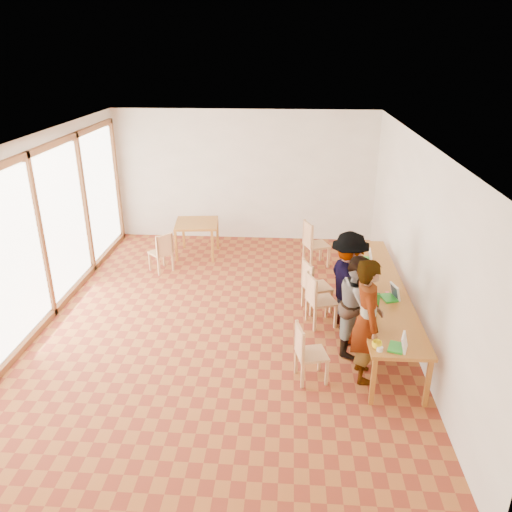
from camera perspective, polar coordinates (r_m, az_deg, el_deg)
The scene contains 25 objects.
ground at distance 8.48m, azimuth -3.66°, elevation -7.38°, with size 8.00×8.00×0.00m, color #9C5325.
wall_back at distance 11.64m, azimuth -1.32°, elevation 9.11°, with size 6.00×0.10×3.00m, color white.
wall_front at distance 4.39m, azimuth -11.09°, elevation -16.58°, with size 6.00×0.10×3.00m, color white.
wall_right at distance 8.01m, azimuth 17.86°, elevation 1.53°, with size 0.10×8.00×3.00m, color white.
window_wall at distance 8.73m, azimuth -23.58°, elevation 2.44°, with size 0.10×8.00×3.00m, color white.
ceiling at distance 7.44m, azimuth -4.26°, elevation 13.17°, with size 6.00×8.00×0.04m, color white.
communal_table at distance 8.19m, azimuth 13.84°, elevation -3.63°, with size 0.80×4.00×0.75m.
side_table at distance 10.90m, azimuth -6.79°, elevation 3.44°, with size 0.90×0.90×0.75m.
chair_near at distance 6.85m, azimuth 5.69°, elevation -10.38°, with size 0.48×0.48×0.45m.
chair_mid at distance 8.14m, azimuth 6.93°, elevation -4.45°, with size 0.54×0.54×0.48m.
chair_far at distance 8.57m, azimuth 6.46°, elevation -2.89°, with size 0.56×0.56×0.49m.
chair_empty at distance 10.33m, azimuth 6.44°, elevation 1.89°, with size 0.59×0.59×0.52m.
chair_spare at distance 10.19m, azimuth -10.62°, elevation 0.84°, with size 0.55×0.55×0.45m.
person_near at distance 6.86m, azimuth 12.55°, elevation -7.23°, with size 0.65×0.42×1.77m, color gray.
person_mid at distance 7.51m, azimuth 11.55°, elevation -5.44°, with size 0.74×0.58×1.53m, color gray.
person_far at distance 8.07m, azimuth 10.47°, elevation -2.83°, with size 1.05×0.61×1.63m, color gray.
laptop_near at distance 6.59m, azimuth 16.15°, elevation -9.75°, with size 0.29×0.31×0.22m.
laptop_mid at distance 7.79m, azimuth 15.25°, elevation -4.30°, with size 0.30×0.32×0.23m.
laptop_far at distance 9.07m, azimuth 12.64°, elevation -0.14°, with size 0.25×0.28×0.21m.
yellow_mug at distance 6.54m, azimuth 13.64°, elevation -9.83°, with size 0.13×0.13×0.10m, color yellow.
green_bottle at distance 7.35m, azimuth 13.68°, elevation -5.17°, with size 0.07×0.07×0.28m, color #207122.
clear_glass at distance 8.80m, azimuth 11.76°, elevation -0.86°, with size 0.07×0.07×0.09m, color silver.
condiment_cup at distance 6.51m, azimuth 13.97°, elevation -10.27°, with size 0.08×0.08×0.06m, color white.
pink_phone at distance 7.95m, azimuth 14.80°, elevation -4.13°, with size 0.05×0.10×0.01m, color #F64A6A.
black_pouch at distance 8.15m, azimuth 12.27°, elevation -2.88°, with size 0.16×0.26×0.09m, color black.
Camera 1 is at (1.03, -7.26, 4.26)m, focal length 35.00 mm.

